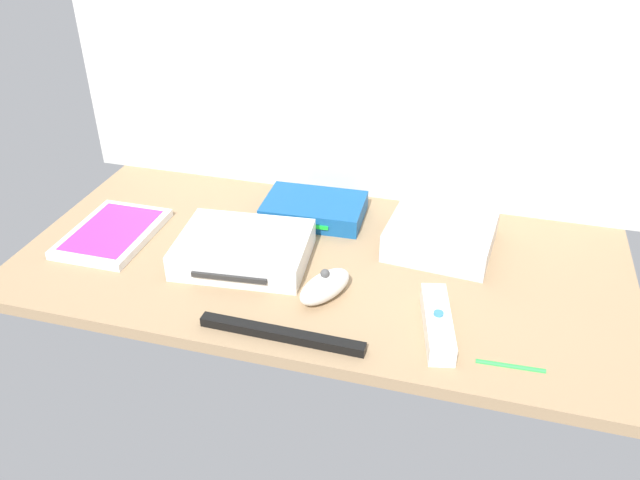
# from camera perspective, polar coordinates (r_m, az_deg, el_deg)

# --- Properties ---
(ground_plane) EXTENTS (1.00, 0.48, 0.02)m
(ground_plane) POSITION_cam_1_polar(r_m,az_deg,el_deg) (1.07, 0.00, -2.28)
(ground_plane) COLOR #9E7F5B
(ground_plane) RESTS_ON ground
(back_wall) EXTENTS (1.10, 0.01, 0.64)m
(back_wall) POSITION_cam_1_polar(r_m,az_deg,el_deg) (1.15, 3.44, 18.39)
(back_wall) COLOR silver
(back_wall) RESTS_ON ground
(game_console) EXTENTS (0.22, 0.18, 0.04)m
(game_console) POSITION_cam_1_polar(r_m,az_deg,el_deg) (1.06, -6.81, -0.82)
(game_console) COLOR white
(game_console) RESTS_ON ground_plane
(mini_computer) EXTENTS (0.18, 0.18, 0.05)m
(mini_computer) POSITION_cam_1_polar(r_m,az_deg,el_deg) (1.10, 10.79, 0.64)
(mini_computer) COLOR silver
(mini_computer) RESTS_ON ground_plane
(game_case) EXTENTS (0.14, 0.19, 0.02)m
(game_case) POSITION_cam_1_polar(r_m,az_deg,el_deg) (1.18, -17.97, 0.60)
(game_case) COLOR white
(game_case) RESTS_ON ground_plane
(network_router) EXTENTS (0.18, 0.13, 0.03)m
(network_router) POSITION_cam_1_polar(r_m,az_deg,el_deg) (1.17, -0.52, 2.79)
(network_router) COLOR #145193
(network_router) RESTS_ON ground_plane
(remote_wand) EXTENTS (0.07, 0.15, 0.03)m
(remote_wand) POSITION_cam_1_polar(r_m,az_deg,el_deg) (0.92, 10.41, -7.27)
(remote_wand) COLOR white
(remote_wand) RESTS_ON ground_plane
(remote_nunchuk) EXTENTS (0.08, 0.11, 0.05)m
(remote_nunchuk) POSITION_cam_1_polar(r_m,az_deg,el_deg) (0.97, 0.44, -4.14)
(remote_nunchuk) COLOR white
(remote_nunchuk) RESTS_ON ground_plane
(sensor_bar) EXTENTS (0.24, 0.02, 0.01)m
(sensor_bar) POSITION_cam_1_polar(r_m,az_deg,el_deg) (0.90, -3.72, -8.31)
(sensor_bar) COLOR black
(sensor_bar) RESTS_ON ground_plane
(stylus_pen) EXTENTS (0.09, 0.01, 0.01)m
(stylus_pen) POSITION_cam_1_polar(r_m,az_deg,el_deg) (0.90, 16.62, -10.58)
(stylus_pen) COLOR green
(stylus_pen) RESTS_ON ground_plane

